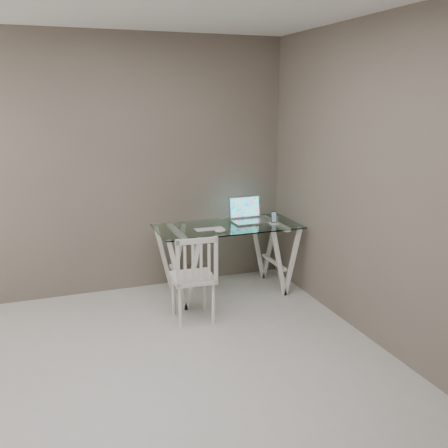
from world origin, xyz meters
name	(u,v)px	position (x,y,z in m)	size (l,w,h in m)	color
room	(131,155)	(-0.06, 0.02, 1.72)	(4.50, 4.52, 2.71)	#B3B0AC
desk	(228,259)	(1.20, 1.75, 0.38)	(1.50, 0.70, 0.75)	silver
chair	(194,275)	(0.66, 1.17, 0.47)	(0.41, 0.41, 0.85)	silver
laptop	(248,215)	(1.48, 1.87, 0.81)	(0.37, 0.30, 0.26)	silver
keyboard	(209,229)	(0.97, 1.66, 0.75)	(0.31, 0.13, 0.01)	silver
mouse	(220,231)	(1.04, 1.53, 0.76)	(0.11, 0.06, 0.03)	silver
phone_dock	(274,221)	(1.69, 1.65, 0.78)	(0.07, 0.07, 0.14)	white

